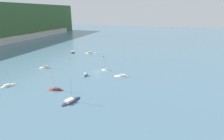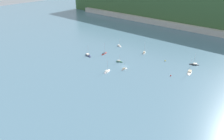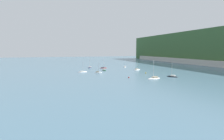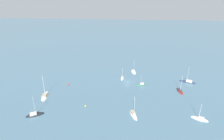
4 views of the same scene
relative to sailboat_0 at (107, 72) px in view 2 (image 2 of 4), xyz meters
The scene contains 14 objects.
ground_plane 14.29m from the sailboat_0, 76.31° to the left, with size 600.00×600.00×0.00m, color slate.
hillside_ridge 174.55m from the sailboat_0, 88.88° to the left, with size 372.60×84.35×38.39m.
shore_town_strip 127.86m from the sailboat_0, 88.48° to the left, with size 316.71×6.00×5.67m.
sailboat_0 is the anchor object (origin of this frame).
sailboat_1 53.28m from the sailboat_0, 39.20° to the left, with size 4.64×9.27×11.20m.
sailboat_2 31.41m from the sailboat_0, 136.10° to the left, with size 2.93×7.16×9.52m.
sailboat_3 31.43m from the sailboat_0, 159.35° to the left, with size 8.93×5.47×9.41m.
sailboat_4 17.83m from the sailboat_0, 102.79° to the left, with size 5.54×2.90×6.35m.
sailboat_5 61.41m from the sailboat_0, 51.01° to the left, with size 7.16×5.42×9.06m.
sailboat_6 49.79m from the sailboat_0, 119.91° to the left, with size 6.57×4.51×7.49m.
sailboat_7 43.48m from the sailboat_0, 89.77° to the left, with size 4.20×6.83×9.43m.
sailboat_8 11.91m from the sailboat_0, 57.63° to the left, with size 2.19×5.51×7.51m.
mooring_buoy_0 40.41m from the sailboat_0, 32.06° to the left, with size 0.75×0.75×0.75m.
mooring_buoy_1 44.92m from the sailboat_0, 63.18° to the left, with size 0.76×0.76×0.76m.
Camera 2 is at (82.13, -107.97, 63.42)m, focal length 35.00 mm.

